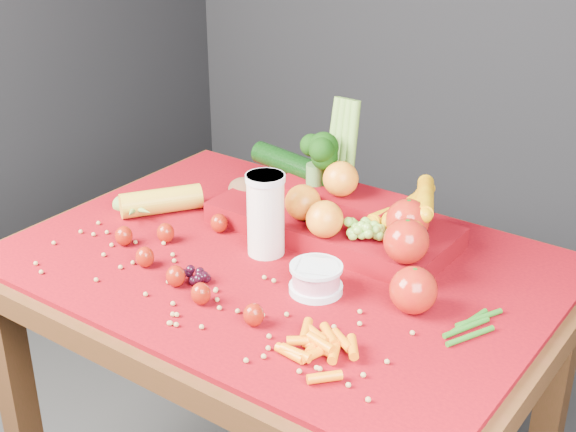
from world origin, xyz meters
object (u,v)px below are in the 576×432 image
Objects in this scene: table at (282,305)px; yogurt_bowl at (316,278)px; milk_glass at (266,212)px; produce_mound at (345,212)px.

table is 10.96× the size of yogurt_bowl.
milk_glass is 0.28× the size of produce_mound.
milk_glass is 0.19m from yogurt_bowl.
produce_mound reaches higher than table.
yogurt_bowl is 0.17× the size of produce_mound.
milk_glass is at bearing 157.80° from yogurt_bowl.
table is at bearing -109.05° from produce_mound.
produce_mound reaches higher than yogurt_bowl.
yogurt_bowl reaches higher than table.
produce_mound reaches higher than milk_glass.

